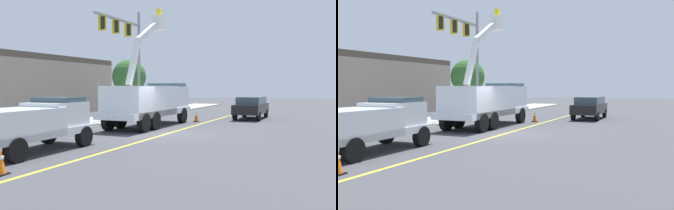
% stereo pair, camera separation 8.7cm
% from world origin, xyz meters
% --- Properties ---
extents(ground, '(120.00, 120.00, 0.00)m').
position_xyz_m(ground, '(0.00, 0.00, 0.00)').
color(ground, '#47474C').
extents(sidewalk_far_side, '(60.03, 10.28, 0.12)m').
position_xyz_m(sidewalk_far_side, '(0.82, 7.26, 0.06)').
color(sidewalk_far_side, '#B2ADA3').
rests_on(sidewalk_far_side, ground).
extents(lane_centre_stripe, '(49.70, 5.75, 0.01)m').
position_xyz_m(lane_centre_stripe, '(0.00, 0.00, 0.00)').
color(lane_centre_stripe, yellow).
rests_on(lane_centre_stripe, ground).
extents(utility_bucket_truck, '(8.43, 3.40, 7.41)m').
position_xyz_m(utility_bucket_truck, '(3.27, 2.13, 1.62)').
color(utility_bucket_truck, white).
rests_on(utility_bucket_truck, ground).
extents(service_pickup_truck, '(5.80, 2.71, 2.06)m').
position_xyz_m(service_pickup_truck, '(-6.63, 3.24, 1.12)').
color(service_pickup_truck, silver).
rests_on(service_pickup_truck, ground).
extents(passing_minivan, '(4.98, 2.42, 1.69)m').
position_xyz_m(passing_minivan, '(10.43, -3.48, 0.97)').
color(passing_minivan, black).
rests_on(passing_minivan, ground).
extents(traffic_cone_mid_front, '(0.40, 0.40, 0.74)m').
position_xyz_m(traffic_cone_mid_front, '(6.88, -0.02, 0.36)').
color(traffic_cone_mid_front, black).
rests_on(traffic_cone_mid_front, ground).
extents(traffic_signal_mast, '(6.17, 0.98, 8.35)m').
position_xyz_m(traffic_signal_mast, '(7.56, 5.48, 5.71)').
color(traffic_signal_mast, gray).
rests_on(traffic_signal_mast, ground).
extents(street_tree_right, '(2.90, 2.90, 4.76)m').
position_xyz_m(street_tree_right, '(10.88, 6.76, 3.29)').
color(street_tree_right, brown).
rests_on(street_tree_right, ground).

